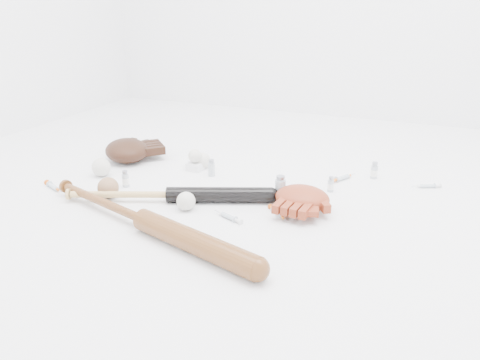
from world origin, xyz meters
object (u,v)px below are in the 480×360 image
at_px(bat_dark, 169,195).
at_px(bat_wood, 144,220).
at_px(glove_dark, 127,150).
at_px(pedestal, 195,166).

relative_size(bat_dark, bat_wood, 0.82).
bearing_deg(bat_dark, glove_dark, 119.44).
height_order(bat_dark, pedestal, bat_dark).
xyz_separation_m(bat_wood, pedestal, (-0.11, 0.58, -0.02)).
bearing_deg(pedestal, glove_dark, -179.21).
bearing_deg(bat_wood, pedestal, 117.61).
bearing_deg(bat_dark, pedestal, 79.46).
height_order(glove_dark, pedestal, glove_dark).
bearing_deg(glove_dark, pedestal, 45.20).
distance_m(bat_dark, glove_dark, 0.55).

